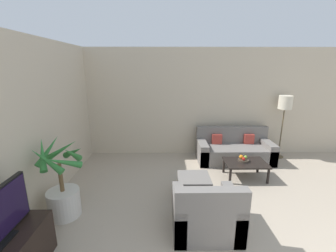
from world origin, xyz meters
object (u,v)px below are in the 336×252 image
Objects in this scene: apple_green at (246,157)px; armchair at (206,213)px; potted_palm at (63,190)px; apple_red at (244,159)px; orange_fruit at (241,157)px; fruit_bowl at (243,160)px; ottoman at (194,187)px; floor_lamp at (285,106)px; sofa_loveseat at (234,150)px; coffee_table at (245,164)px.

armchair is at bearing -124.27° from apple_green.
apple_green is 0.08× the size of armchair.
potted_palm is 18.95× the size of apple_red.
potted_palm is 3.38m from orange_fruit.
ottoman is at bearing -146.49° from fruit_bowl.
fruit_bowl is at bearing -148.84° from apple_green.
apple_green is at bearing -140.40° from floor_lamp.
apple_green is 0.89× the size of orange_fruit.
sofa_loveseat is 0.91m from coffee_table.
armchair is (2.12, -0.37, -0.16)m from potted_palm.
orange_fruit is at bearing 173.77° from apple_green.
armchair reaches higher than apple_red.
coffee_table is (3.21, 1.18, -0.13)m from potted_palm.
ottoman is at bearing 13.11° from potted_palm.
fruit_bowl is (-1.28, -1.05, -0.96)m from floor_lamp.
armchair is at bearing -121.94° from orange_fruit.
apple_red is (-1.30, -1.10, -0.90)m from floor_lamp.
apple_red is 0.91× the size of apple_green.
sofa_loveseat is 1.63m from floor_lamp.
sofa_loveseat is at bearing 32.71° from potted_palm.
sofa_loveseat is 2.00m from ottoman.
potted_palm is at bearing 170.21° from armchair.
coffee_table is at bearing -50.51° from fruit_bowl.
apple_red reaches higher than fruit_bowl.
coffee_table is 12.58× the size of apple_red.
fruit_bowl reaches higher than coffee_table.
armchair is at bearing -85.52° from ottoman.
apple_green is 1.42m from ottoman.
coffee_table is at bearing -48.91° from orange_fruit.
orange_fruit is at bearing -97.34° from sofa_loveseat.
fruit_bowl is 1.90m from armchair.
floor_lamp is 1.92m from fruit_bowl.
apple_red is 1.32m from ottoman.
armchair is 1.65× the size of ottoman.
potted_palm reaches higher than apple_red.
orange_fruit reaches higher than ottoman.
floor_lamp reaches higher than apple_green.
orange_fruit is at bearing 58.06° from armchair.
coffee_table is (-1.25, -1.09, -1.02)m from floor_lamp.
sofa_loveseat is 3.21× the size of ottoman.
fruit_bowl is 0.08m from orange_fruit.
apple_green is at bearing -6.23° from orange_fruit.
armchair is at bearing -131.52° from floor_lamp.
armchair reaches higher than apple_green.
ottoman is (-1.19, -1.60, -0.07)m from sofa_loveseat.
floor_lamp reaches higher than coffee_table.
floor_lamp is 1.84m from apple_green.
apple_green reaches higher than coffee_table.
apple_red is at bearing 32.15° from ottoman.
coffee_table is 1.35m from ottoman.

